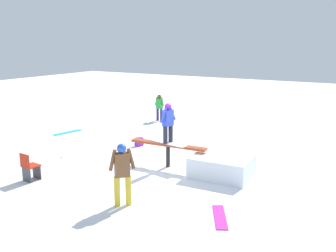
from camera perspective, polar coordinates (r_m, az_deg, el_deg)
name	(u,v)px	position (r m, az deg, el deg)	size (l,w,h in m)	color
ground_plane	(168,167)	(12.75, 0.00, -6.21)	(60.00, 60.00, 0.00)	white
rail_feature	(168,147)	(12.54, 0.00, -3.20)	(2.75, 0.42, 0.82)	black
snow_kicker_ramp	(222,166)	(11.93, 8.24, -6.05)	(1.80, 1.50, 0.66)	white
main_rider_on_rail	(168,124)	(12.34, 0.00, 0.36)	(1.47, 0.77, 1.37)	white
bystander_brown	(122,171)	(9.64, -6.99, -6.85)	(0.54, 0.56, 1.66)	gold
bystander_green	(159,106)	(19.82, -1.32, 3.05)	(0.62, 0.24, 1.41)	navy
loose_snowboard_cyan	(68,132)	(17.98, -15.01, -0.94)	(1.44, 0.28, 0.02)	#1FB4C1
loose_snowboard_magenta	(220,217)	(9.38, 7.91, -13.55)	(1.28, 0.28, 0.02)	#CF2BA2
loose_snowboard_white	(77,154)	(14.49, -13.68, -4.18)	(1.28, 0.28, 0.02)	white
folding_chair	(30,168)	(12.14, -20.33, -5.97)	(0.48, 0.48, 0.88)	#3F3F44
backpack_on_snow	(139,142)	(15.22, -4.44, -2.40)	(0.30, 0.22, 0.34)	purple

